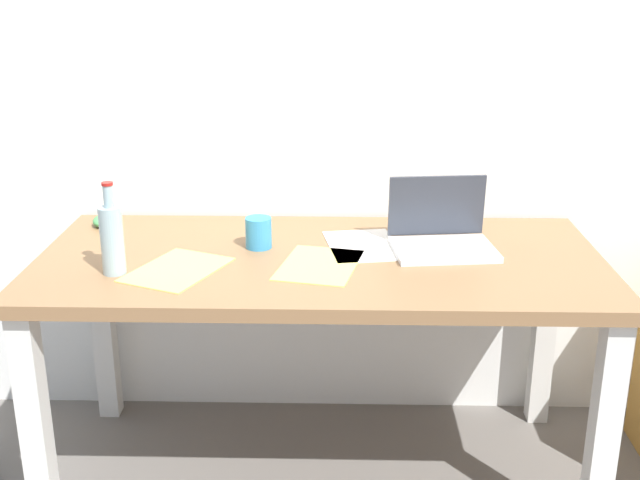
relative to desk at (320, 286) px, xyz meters
name	(u,v)px	position (x,y,z in m)	size (l,w,h in m)	color
ground_plane	(320,469)	(0.00, 0.00, -0.65)	(8.00, 8.00, 0.00)	slate
back_wall	(323,51)	(0.00, 0.45, 0.65)	(5.20, 0.08, 2.60)	white
desk	(320,286)	(0.00, 0.00, 0.00)	(1.68, 0.79, 0.75)	olive
laptop_right	(441,235)	(0.37, 0.08, 0.14)	(0.33, 0.27, 0.21)	silver
beer_bottle	(112,238)	(-0.57, -0.16, 0.20)	(0.07, 0.07, 0.26)	#99B7C1
computer_mouse	(102,220)	(-0.73, 0.28, 0.11)	(0.06, 0.10, 0.03)	#4C9E56
coffee_mug	(259,233)	(-0.19, 0.07, 0.14)	(0.08, 0.08, 0.10)	#338CC6
paper_sheet_front_left	(177,270)	(-0.40, -0.13, 0.10)	(0.21, 0.30, 0.00)	#F4E06B
paper_sheet_center	(320,265)	(0.00, -0.08, 0.10)	(0.21, 0.30, 0.00)	#F4E06B
paper_sheet_near_back	(363,245)	(0.13, 0.09, 0.10)	(0.21, 0.30, 0.00)	white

